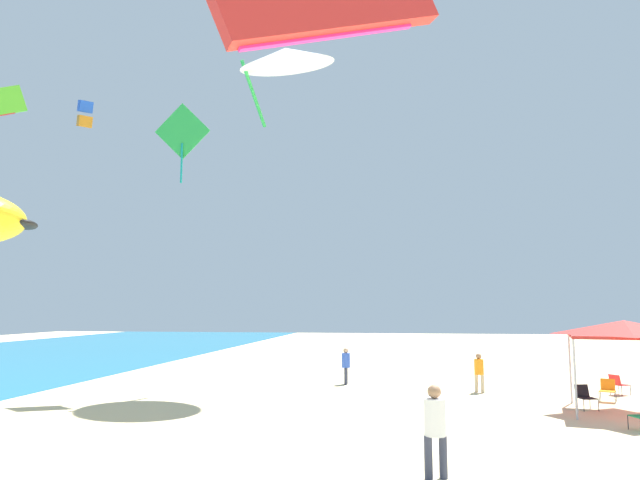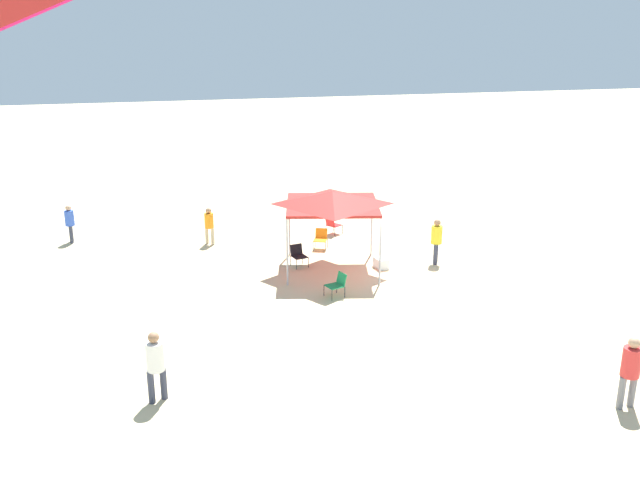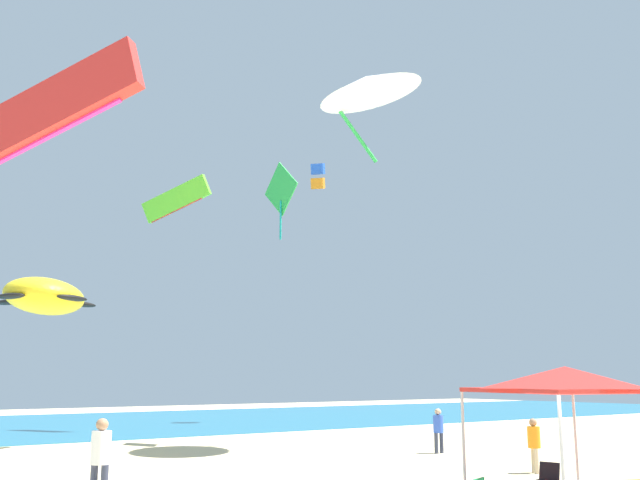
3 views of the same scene
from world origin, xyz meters
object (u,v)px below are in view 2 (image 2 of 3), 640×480
folding_chair_near_cooler (337,283)px  person_near_umbrella (155,361)px  folding_chair_facing_ocean (321,237)px  person_watching_sky (209,223)px  person_beachcomber (631,367)px  folding_chair_left_of_tent (333,224)px  folding_chair_right_of_tent (298,254)px  cooler_box (381,263)px  person_far_stroller (437,238)px  canopy_tent (332,199)px  person_kite_handler (70,221)px

folding_chair_near_cooler → person_near_umbrella: (-5.49, 6.16, 0.63)m
folding_chair_facing_ocean → person_watching_sky: (1.68, 4.43, 0.46)m
folding_chair_near_cooler → person_beachcomber: 9.96m
folding_chair_facing_ocean → folding_chair_left_of_tent: size_ratio=1.00×
folding_chair_right_of_tent → person_beachcomber: bearing=-78.1°
cooler_box → person_beachcomber: size_ratio=0.35×
folding_chair_near_cooler → person_watching_sky: size_ratio=0.51×
cooler_box → person_far_stroller: 2.40m
folding_chair_facing_ocean → person_far_stroller: bearing=-12.9°
folding_chair_right_of_tent → folding_chair_near_cooler: same height
person_far_stroller → person_watching_sky: size_ratio=1.12×
canopy_tent → person_kite_handler: (5.88, 9.96, -1.79)m
person_kite_handler → person_beachcomber: 22.41m
canopy_tent → person_watching_sky: size_ratio=2.55×
folding_chair_right_of_tent → canopy_tent: bearing=-43.1°
person_kite_handler → folding_chair_near_cooler: bearing=-135.3°
folding_chair_right_of_tent → person_near_umbrella: 10.44m
folding_chair_right_of_tent → person_watching_sky: person_watching_sky is taller
folding_chair_right_of_tent → folding_chair_facing_ocean: (1.83, -1.36, 0.00)m
person_far_stroller → person_near_umbrella: bearing=-26.0°
canopy_tent → folding_chair_left_of_tent: canopy_tent is taller
folding_chair_right_of_tent → folding_chair_left_of_tent: size_ratio=1.00×
person_near_umbrella → person_watching_sky: size_ratio=1.18×
person_far_stroller → folding_chair_facing_ocean: bearing=-98.1°
person_far_stroller → canopy_tent: bearing=-66.9°
folding_chair_left_of_tent → folding_chair_near_cooler: same height
folding_chair_left_of_tent → cooler_box: folding_chair_left_of_tent is taller
folding_chair_near_cooler → canopy_tent: bearing=151.7°
folding_chair_right_of_tent → person_watching_sky: size_ratio=0.51×
folding_chair_near_cooler → person_beachcomber: (-8.59, -5.00, 0.64)m
person_near_umbrella → folding_chair_left_of_tent: bearing=33.3°
person_kite_handler → canopy_tent: bearing=-123.7°
folding_chair_facing_ocean → person_kite_handler: bearing=-175.2°
cooler_box → person_kite_handler: size_ratio=0.41×
canopy_tent → person_watching_sky: bearing=45.4°
canopy_tent → cooler_box: canopy_tent is taller
folding_chair_right_of_tent → person_beachcomber: size_ratio=0.43×
canopy_tent → folding_chair_facing_ocean: (2.50, -0.18, -2.28)m
person_beachcomber → folding_chair_near_cooler: bearing=114.7°
folding_chair_right_of_tent → person_beachcomber: 13.22m
canopy_tent → folding_chair_right_of_tent: (0.67, 1.17, -2.28)m
folding_chair_near_cooler → person_far_stroller: person_far_stroller is taller
person_far_stroller → person_kite_handler: person_far_stroller is taller
folding_chair_facing_ocean → person_beachcomber: size_ratio=0.43×
folding_chair_left_of_tent → person_near_umbrella: bearing=113.6°
folding_chair_facing_ocean → canopy_tent: bearing=-71.0°
person_near_umbrella → person_beachcomber: (-3.10, -11.16, 0.01)m
cooler_box → person_kite_handler: bearing=62.2°
folding_chair_facing_ocean → person_near_umbrella: bearing=-99.6°
folding_chair_facing_ocean → folding_chair_left_of_tent: bearing=84.1°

